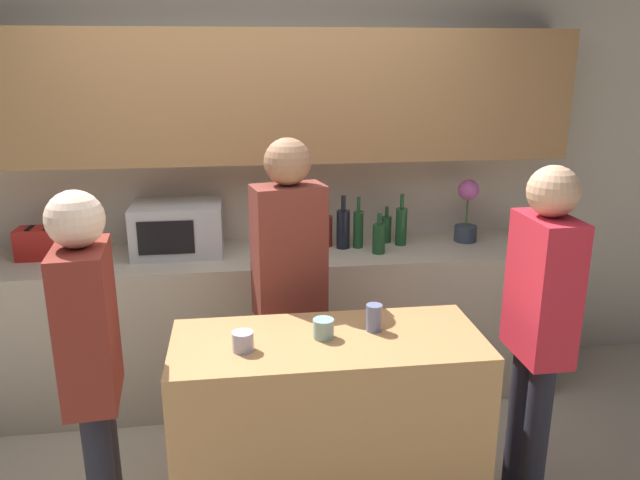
# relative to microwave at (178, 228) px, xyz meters

# --- Properties ---
(back_wall) EXTENTS (6.40, 0.40, 2.70)m
(back_wall) POSITION_rel_microwave_xyz_m (0.48, 0.20, 0.47)
(back_wall) COLOR beige
(back_wall) RESTS_ON ground_plane
(back_counter) EXTENTS (3.60, 0.62, 0.92)m
(back_counter) POSITION_rel_microwave_xyz_m (0.48, -0.07, -0.61)
(back_counter) COLOR #B7AD99
(back_counter) RESTS_ON ground_plane
(kitchen_island) EXTENTS (1.29, 0.55, 0.93)m
(kitchen_island) POSITION_rel_microwave_xyz_m (0.71, -1.30, -0.60)
(kitchen_island) COLOR #B27F4C
(kitchen_island) RESTS_ON ground_plane
(microwave) EXTENTS (0.52, 0.39, 0.30)m
(microwave) POSITION_rel_microwave_xyz_m (0.00, 0.00, 0.00)
(microwave) COLOR #B7BABC
(microwave) RESTS_ON back_counter
(toaster) EXTENTS (0.26, 0.16, 0.18)m
(toaster) POSITION_rel_microwave_xyz_m (-0.78, 0.00, -0.06)
(toaster) COLOR #B21E19
(toaster) RESTS_ON back_counter
(potted_plant) EXTENTS (0.14, 0.14, 0.40)m
(potted_plant) POSITION_rel_microwave_xyz_m (1.78, 0.00, 0.05)
(potted_plant) COLOR #333D4C
(potted_plant) RESTS_ON back_counter
(bottle_0) EXTENTS (0.06, 0.06, 0.31)m
(bottle_0) POSITION_rel_microwave_xyz_m (0.79, -0.01, -0.03)
(bottle_0) COLOR black
(bottle_0) RESTS_ON back_counter
(bottle_1) EXTENTS (0.06, 0.06, 0.26)m
(bottle_1) POSITION_rel_microwave_xyz_m (0.90, 0.01, -0.05)
(bottle_1) COLOR maroon
(bottle_1) RESTS_ON back_counter
(bottle_2) EXTENTS (0.08, 0.08, 0.33)m
(bottle_2) POSITION_rel_microwave_xyz_m (0.99, -0.04, -0.03)
(bottle_2) COLOR black
(bottle_2) RESTS_ON back_counter
(bottle_3) EXTENTS (0.06, 0.06, 0.32)m
(bottle_3) POSITION_rel_microwave_xyz_m (1.08, -0.04, -0.03)
(bottle_3) COLOR #194723
(bottle_3) RESTS_ON back_counter
(bottle_4) EXTENTS (0.07, 0.07, 0.24)m
(bottle_4) POSITION_rel_microwave_xyz_m (1.18, -0.17, -0.06)
(bottle_4) COLOR #194723
(bottle_4) RESTS_ON back_counter
(bottle_5) EXTENTS (0.06, 0.06, 0.23)m
(bottle_5) POSITION_rel_microwave_xyz_m (1.27, 0.04, -0.06)
(bottle_5) COLOR #194723
(bottle_5) RESTS_ON back_counter
(bottle_6) EXTENTS (0.07, 0.07, 0.32)m
(bottle_6) POSITION_rel_microwave_xyz_m (1.35, -0.02, -0.03)
(bottle_6) COLOR #194723
(bottle_6) RESTS_ON back_counter
(cup_0) EXTENTS (0.09, 0.09, 0.08)m
(cup_0) POSITION_rel_microwave_xyz_m (0.69, -1.29, -0.10)
(cup_0) COLOR #83ACA8
(cup_0) RESTS_ON kitchen_island
(cup_1) EXTENTS (0.07, 0.07, 0.12)m
(cup_1) POSITION_rel_microwave_xyz_m (0.91, -1.25, -0.08)
(cup_1) COLOR slate
(cup_1) RESTS_ON kitchen_island
(cup_2) EXTENTS (0.09, 0.09, 0.08)m
(cup_2) POSITION_rel_microwave_xyz_m (0.36, -1.37, -0.10)
(cup_2) COLOR #AAA9C8
(cup_2) RESTS_ON kitchen_island
(person_left) EXTENTS (0.37, 0.26, 1.69)m
(person_left) POSITION_rel_microwave_xyz_m (0.59, -0.77, -0.06)
(person_left) COLOR black
(person_left) RESTS_ON ground_plane
(person_center) EXTENTS (0.22, 0.35, 1.60)m
(person_center) POSITION_rel_microwave_xyz_m (-0.22, -1.38, -0.12)
(person_center) COLOR black
(person_center) RESTS_ON ground_plane
(person_right) EXTENTS (0.21, 0.34, 1.63)m
(person_right) POSITION_rel_microwave_xyz_m (1.63, -1.29, -0.10)
(person_right) COLOR black
(person_right) RESTS_ON ground_plane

